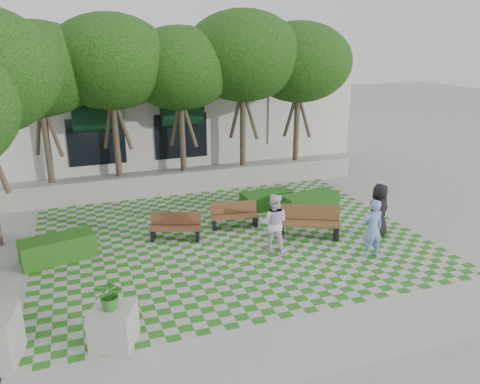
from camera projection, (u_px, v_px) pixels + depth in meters
name	position (u px, v px, depth m)	size (l,w,h in m)	color
ground	(241.00, 252.00, 14.23)	(90.00, 90.00, 0.00)	gray
lawn	(231.00, 239.00, 15.12)	(12.00, 12.00, 0.00)	#2B721E
sidewalk_south	(315.00, 342.00, 10.02)	(16.00, 2.00, 0.01)	#9E9B93
retaining_wall	(191.00, 182.00, 19.64)	(15.00, 0.36, 0.90)	#9E9B93
bench_east	(309.00, 222.00, 15.19)	(2.07, 1.39, 1.04)	brown
bench_mid	(234.00, 215.00, 16.03)	(1.68, 0.76, 0.85)	brown
bench_west	(175.00, 227.00, 15.04)	(1.70, 1.06, 0.85)	brown
hedge_east	(309.00, 203.00, 17.30)	(2.11, 0.84, 0.74)	#1B4F15
hedge_midright	(266.00, 200.00, 17.75)	(1.92, 0.77, 0.67)	#194E14
hedge_west	(58.00, 248.00, 13.61)	(2.07, 0.83, 0.73)	#1F5015
planter_front	(113.00, 318.00, 9.79)	(1.12, 1.12, 1.52)	#9E9B93
person_blue	(372.00, 229.00, 13.66)	(0.65, 0.43, 1.79)	#7993DE
person_dark	(379.00, 210.00, 15.13)	(0.87, 0.56, 1.78)	black
person_white	(273.00, 223.00, 14.05)	(0.89, 0.69, 1.82)	white
tree_row	(140.00, 67.00, 17.34)	(17.70, 13.40, 7.41)	#47382B
building	(173.00, 106.00, 26.33)	(18.00, 8.92, 5.15)	beige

